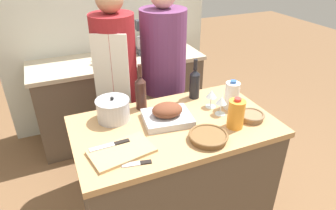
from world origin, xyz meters
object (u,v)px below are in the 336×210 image
object	(u,v)px
stock_pot	(113,110)
mixing_bowl	(251,116)
wine_bottle_green	(141,92)
stand_mixer	(145,40)
cutting_board	(122,151)
wicker_basket	(208,137)
condiment_bottle_tall	(129,47)
condiment_bottle_short	(99,54)
wine_bottle_dark	(195,83)
milk_jug	(232,96)
condiment_bottle_extra	(101,54)
person_cook_aproned	(117,85)
roasting_pan	(167,115)
knife_paring	(138,163)
wine_glass_left	(211,95)
wine_glass_right	(221,101)
juice_jug	(236,114)
knife_chef	(111,145)
person_cook_guest	(164,76)

from	to	relation	value
stock_pot	mixing_bowl	size ratio (longest dim) A/B	1.27
wine_bottle_green	stand_mixer	distance (m)	1.28
cutting_board	wicker_basket	bearing A→B (deg)	-9.49
condiment_bottle_tall	condiment_bottle_short	bearing A→B (deg)	-170.17
stock_pot	wine_bottle_dark	xyz separation A→B (m)	(0.62, 0.07, 0.04)
milk_jug	condiment_bottle_short	world-z (taller)	milk_jug
condiment_bottle_extra	person_cook_aproned	world-z (taller)	person_cook_aproned
stand_mixer	condiment_bottle_short	world-z (taller)	stand_mixer
roasting_pan	stock_pot	xyz separation A→B (m)	(-0.31, 0.16, 0.02)
stock_pot	knife_paring	bearing A→B (deg)	-89.59
milk_jug	condiment_bottle_extra	distance (m)	1.47
milk_jug	wine_glass_left	bearing A→B (deg)	150.30
roasting_pan	wine_glass_left	xyz separation A→B (m)	(0.35, 0.05, 0.05)
wine_glass_left	wine_glass_right	bearing A→B (deg)	-85.14
mixing_bowl	wine_bottle_dark	bearing A→B (deg)	115.70
juice_jug	condiment_bottle_tall	world-z (taller)	juice_jug
wine_bottle_dark	stand_mixer	size ratio (longest dim) A/B	0.83
wine_bottle_green	stand_mixer	world-z (taller)	wine_bottle_green
knife_chef	condiment_bottle_extra	size ratio (longest dim) A/B	1.11
stand_mixer	condiment_bottle_short	bearing A→B (deg)	-178.51
roasting_pan	mixing_bowl	distance (m)	0.54
stock_pot	wine_bottle_green	world-z (taller)	wine_bottle_green
stand_mixer	condiment_bottle_short	distance (m)	0.50
person_cook_aproned	condiment_bottle_short	bearing A→B (deg)	113.96
cutting_board	knife_chef	world-z (taller)	knife_chef
wine_glass_right	condiment_bottle_extra	world-z (taller)	condiment_bottle_extra
wine_bottle_dark	person_cook_aproned	bearing A→B (deg)	137.42
juice_jug	wine_bottle_green	size ratio (longest dim) A/B	0.63
cutting_board	person_cook_guest	distance (m)	1.07
stock_pot	wine_glass_right	size ratio (longest dim) A/B	1.62
wine_bottle_green	condiment_bottle_short	distance (m)	1.19
wine_glass_left	wine_glass_right	world-z (taller)	wine_glass_right
cutting_board	juice_jug	size ratio (longest dim) A/B	1.86
condiment_bottle_tall	condiment_bottle_extra	distance (m)	0.36
person_cook_guest	roasting_pan	bearing A→B (deg)	-89.39
roasting_pan	cutting_board	distance (m)	0.41
wine_glass_left	person_cook_guest	distance (m)	0.65
roasting_pan	juice_jug	distance (m)	0.43
stock_pot	wine_glass_left	distance (m)	0.66
knife_chef	person_cook_guest	size ratio (longest dim) A/B	0.13
cutting_board	stock_pot	size ratio (longest dim) A/B	1.73
condiment_bottle_short	person_cook_guest	xyz separation A→B (m)	(0.40, -0.73, -0.02)
stand_mixer	milk_jug	bearing A→B (deg)	-85.34
wicker_basket	wine_bottle_green	xyz separation A→B (m)	(-0.23, 0.51, 0.10)
roasting_pan	stand_mixer	xyz separation A→B (m)	(0.35, 1.42, 0.04)
wine_glass_right	knife_chef	world-z (taller)	wine_glass_right
juice_jug	knife_paring	size ratio (longest dim) A/B	1.26
wine_bottle_green	knife_paring	xyz separation A→B (m)	(-0.21, -0.55, -0.12)
stock_pot	wine_glass_left	bearing A→B (deg)	-9.07
condiment_bottle_short	juice_jug	bearing A→B (deg)	-72.87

